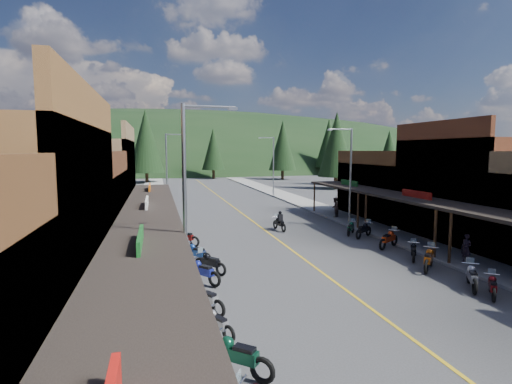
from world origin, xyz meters
TOP-DOWN VIEW (x-y plane):
  - ground at (0.00, 0.00)m, footprint 220.00×220.00m
  - centerline at (0.00, 20.00)m, footprint 0.15×90.00m
  - sidewalk_west at (-8.70, 20.00)m, footprint 3.40×94.00m
  - sidewalk_east at (8.70, 20.00)m, footprint 3.40×94.00m
  - shop_west_2 at (-13.75, 1.70)m, footprint 10.90×9.00m
  - shop_west_3 at (-13.78, 11.30)m, footprint 10.90×10.20m
  - shop_east_2 at (13.78, 1.70)m, footprint 10.90×9.00m
  - shop_east_3 at (13.75, 11.30)m, footprint 10.90×10.20m
  - streetlight_0 at (-6.95, -6.00)m, footprint 2.16×0.18m
  - streetlight_1 at (-6.95, 22.00)m, footprint 2.16×0.18m
  - streetlight_2 at (6.95, 8.00)m, footprint 2.16×0.18m
  - streetlight_3 at (6.95, 30.00)m, footprint 2.16×0.18m
  - ridge_hill at (0.00, 135.00)m, footprint 310.00×140.00m
  - pine_1 at (-24.00, 70.00)m, footprint 5.88×5.88m
  - pine_2 at (-10.00, 58.00)m, footprint 6.72×6.72m
  - pine_3 at (4.00, 66.00)m, footprint 5.04×5.04m
  - pine_4 at (18.00, 60.00)m, footprint 5.88×5.88m
  - pine_5 at (34.00, 72.00)m, footprint 6.72×6.72m
  - pine_6 at (46.00, 64.00)m, footprint 5.04×5.04m
  - pine_7 at (-32.00, 76.00)m, footprint 5.88×5.88m
  - pine_8 at (-22.00, 40.00)m, footprint 4.48×4.48m
  - pine_9 at (24.00, 45.00)m, footprint 4.93×4.93m
  - pine_10 at (-18.00, 50.00)m, footprint 5.38×5.38m
  - pine_11 at (20.00, 38.00)m, footprint 5.82×5.82m
  - bike_west_3 at (-6.11, -11.08)m, footprint 2.24×2.10m
  - bike_west_4 at (-6.31, -8.60)m, footprint 1.46×1.91m
  - bike_west_5 at (-6.43, -6.49)m, footprint 1.80×2.15m
  - bike_west_6 at (-6.19, -3.13)m, footprint 2.03×2.26m
  - bike_west_7 at (-5.59, -1.63)m, footprint 1.84×2.10m
  - bike_west_8 at (-6.15, 0.31)m, footprint 2.05×2.24m
  - bike_west_9 at (-6.49, 4.54)m, footprint 2.22×1.96m
  - bike_east_4 at (5.65, -7.86)m, footprint 1.66×1.82m
  - bike_east_5 at (5.59, -6.79)m, footprint 1.82×2.21m
  - bike_east_6 at (5.59, -3.83)m, footprint 2.16×2.16m
  - bike_east_7 at (6.01, -1.95)m, footprint 1.60×1.95m
  - bike_east_8 at (6.18, 0.85)m, footprint 2.34×1.83m
  - bike_east_9 at (6.18, 4.03)m, footprint 2.19×1.82m
  - bike_east_10 at (5.75, 5.16)m, footprint 1.74×1.92m
  - rider_on_bike at (1.08, 7.94)m, footprint 0.99×2.16m
  - pedestrian_east_a at (8.08, -3.61)m, footprint 0.49×0.65m
  - pedestrian_east_b at (7.63, 11.90)m, footprint 1.00×0.96m

SIDE VIEW (x-z plane):
  - ground at x=0.00m, z-range 0.00..0.00m
  - ridge_hill at x=0.00m, z-range -30.00..30.00m
  - centerline at x=0.00m, z-range 0.00..0.01m
  - sidewalk_west at x=-8.70m, z-range 0.00..0.15m
  - sidewalk_east at x=8.70m, z-range 0.00..0.15m
  - bike_east_4 at x=5.65m, z-range 0.00..1.06m
  - bike_west_4 at x=-6.31m, z-range 0.00..1.06m
  - bike_east_7 at x=6.01m, z-range 0.00..1.10m
  - bike_east_10 at x=5.75m, z-range 0.00..1.11m
  - bike_west_7 at x=-5.59m, z-range 0.00..1.20m
  - bike_west_5 at x=-6.43m, z-range 0.00..1.21m
  - bike_east_9 at x=6.18m, z-range 0.00..1.23m
  - bike_east_5 at x=5.59m, z-range 0.00..1.24m
  - rider_on_bike at x=1.08m, z-range -0.16..1.43m
  - bike_west_9 at x=-6.49m, z-range 0.00..1.28m
  - bike_east_8 at x=6.18m, z-range 0.00..1.30m
  - bike_west_8 at x=-6.15m, z-range 0.00..1.30m
  - bike_west_6 at x=-6.19m, z-range 0.00..1.31m
  - bike_east_6 at x=5.59m, z-range 0.00..1.31m
  - bike_west_3 at x=-6.11m, z-range 0.00..1.32m
  - pedestrian_east_a at x=8.08m, z-range 0.15..1.74m
  - pedestrian_east_b at x=7.63m, z-range 0.15..1.96m
  - shop_east_3 at x=13.75m, z-range -0.57..5.63m
  - shop_west_2 at x=-13.75m, z-range -0.57..5.63m
  - shop_east_2 at x=13.78m, z-range -0.58..7.62m
  - shop_west_3 at x=-13.78m, z-range -0.58..7.62m
  - streetlight_0 at x=-6.95m, z-range 0.46..8.46m
  - streetlight_1 at x=-6.95m, z-range 0.46..8.46m
  - streetlight_2 at x=6.95m, z-range 0.46..8.46m
  - streetlight_3 at x=6.95m, z-range 0.46..8.46m
  - pine_8 at x=-22.00m, z-range 0.98..10.98m
  - pine_9 at x=24.00m, z-range 0.98..11.78m
  - pine_3 at x=4.00m, z-range 0.98..11.98m
  - pine_6 at x=46.00m, z-range 0.98..11.98m
  - pine_10 at x=-18.00m, z-range 0.98..12.58m
  - pine_11 at x=20.00m, z-range 0.99..13.39m
  - pine_1 at x=-24.00m, z-range 0.99..13.49m
  - pine_4 at x=18.00m, z-range 0.99..13.49m
  - pine_7 at x=-32.00m, z-range 0.99..13.49m
  - pine_2 at x=-10.00m, z-range 0.99..14.99m
  - pine_5 at x=34.00m, z-range 0.99..14.99m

